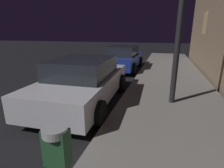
% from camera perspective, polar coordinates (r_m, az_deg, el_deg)
% --- Properties ---
extents(parking_meter, '(0.19, 0.19, 1.39)m').
position_cam_1_polar(parking_meter, '(1.54, -17.11, -24.38)').
color(parking_meter, '#59595B').
rests_on(parking_meter, sidewalk).
extents(car_silver, '(2.26, 4.46, 1.43)m').
position_cam_1_polar(car_silver, '(5.60, -9.24, 0.98)').
color(car_silver, '#B7B7BF').
rests_on(car_silver, ground).
extents(car_blue, '(2.01, 4.15, 1.43)m').
position_cam_1_polar(car_blue, '(10.71, 3.64, 8.54)').
color(car_blue, navy).
rests_on(car_blue, ground).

